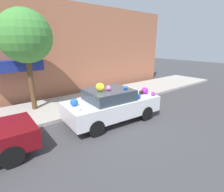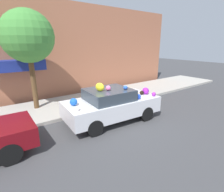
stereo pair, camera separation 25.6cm
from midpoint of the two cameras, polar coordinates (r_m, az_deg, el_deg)
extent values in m
plane|color=#424244|center=(7.91, -1.57, -7.56)|extent=(60.00, 60.00, 0.00)
cube|color=#B2ADA3|center=(10.03, -10.88, -2.07)|extent=(24.00, 3.20, 0.15)
cube|color=#B26B4C|center=(11.57, -17.02, 14.01)|extent=(18.00, 0.30, 5.70)
cube|color=navy|center=(10.29, -30.43, 8.45)|extent=(2.84, 0.90, 0.55)
cylinder|color=brown|center=(9.23, -25.53, 3.78)|extent=(0.24, 0.24, 2.59)
sphere|color=#47933D|center=(9.06, -27.26, 16.95)|extent=(2.36, 2.36, 2.36)
cylinder|color=#B2B2B7|center=(8.96, -7.92, -1.86)|extent=(0.20, 0.20, 0.55)
sphere|color=#B2B2B7|center=(8.86, -8.00, 0.20)|extent=(0.18, 0.18, 0.18)
cube|color=silver|center=(7.56, -0.97, -3.41)|extent=(4.17, 2.08, 0.67)
cube|color=#333D47|center=(7.30, -2.06, 0.46)|extent=(1.93, 1.71, 0.45)
cylinder|color=black|center=(8.99, 2.80, -2.35)|extent=(0.64, 0.22, 0.63)
cylinder|color=black|center=(7.82, 10.19, -5.59)|extent=(0.64, 0.22, 0.63)
cylinder|color=black|center=(7.82, -12.12, -5.70)|extent=(0.64, 0.22, 0.63)
cylinder|color=black|center=(6.45, -6.30, -10.45)|extent=(0.64, 0.22, 0.63)
ellipsoid|color=red|center=(7.97, 3.72, 0.90)|extent=(0.34, 0.37, 0.20)
ellipsoid|color=blue|center=(8.06, 3.16, 0.85)|extent=(0.21, 0.20, 0.13)
ellipsoid|color=blue|center=(7.24, 3.42, 2.80)|extent=(0.23, 0.24, 0.16)
sphere|color=blue|center=(7.51, 7.55, -0.10)|extent=(0.23, 0.23, 0.22)
ellipsoid|color=yellow|center=(6.96, -4.95, 2.90)|extent=(0.36, 0.44, 0.33)
ellipsoid|color=purple|center=(8.06, 12.39, 0.73)|extent=(0.21, 0.21, 0.20)
sphere|color=pink|center=(7.04, -2.21, 2.57)|extent=(0.27, 0.27, 0.20)
sphere|color=yellow|center=(8.02, 6.99, 0.78)|extent=(0.23, 0.23, 0.16)
sphere|color=blue|center=(6.76, -13.34, -2.04)|extent=(0.40, 0.40, 0.29)
sphere|color=white|center=(6.24, -11.87, -4.24)|extent=(0.18, 0.18, 0.14)
sphere|color=black|center=(8.20, 8.57, 1.18)|extent=(0.23, 0.23, 0.19)
ellipsoid|color=purple|center=(8.32, 9.78, 1.76)|extent=(0.44, 0.47, 0.31)
ellipsoid|color=blue|center=(8.52, 4.47, 1.83)|extent=(0.36, 0.36, 0.17)
cylinder|color=black|center=(7.09, -32.58, -10.45)|extent=(0.66, 0.19, 0.65)
cylinder|color=black|center=(5.74, -31.05, -16.52)|extent=(0.66, 0.19, 0.65)
camera|label=1|loc=(0.13, -90.99, -0.30)|focal=28.00mm
camera|label=2|loc=(0.13, 89.01, 0.30)|focal=28.00mm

